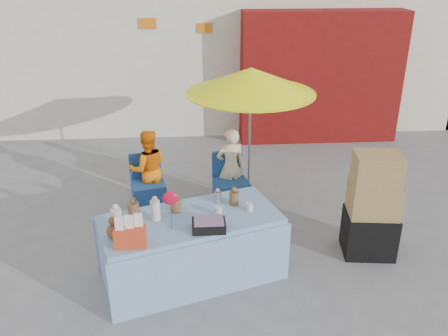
{
  "coord_description": "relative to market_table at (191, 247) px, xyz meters",
  "views": [
    {
      "loc": [
        -0.37,
        -5.06,
        3.57
      ],
      "look_at": [
        0.01,
        0.6,
        1.0
      ],
      "focal_mm": 38.0,
      "sensor_mm": 36.0,
      "label": 1
    }
  ],
  "objects": [
    {
      "name": "chair_right",
      "position": [
        0.62,
        1.7,
        -0.16
      ],
      "size": [
        0.57,
        0.56,
        0.85
      ],
      "rotation": [
        0.0,
        0.0,
        0.22
      ],
      "color": "navy",
      "rests_on": "ground"
    },
    {
      "name": "chair_left",
      "position": [
        -0.63,
        1.7,
        -0.16
      ],
      "size": [
        0.57,
        0.56,
        0.85
      ],
      "rotation": [
        0.0,
        0.0,
        0.22
      ],
      "color": "navy",
      "rests_on": "ground"
    },
    {
      "name": "market_table",
      "position": [
        0.0,
        0.0,
        0.0
      ],
      "size": [
        2.3,
        1.59,
        1.27
      ],
      "rotation": [
        0.0,
        0.0,
        0.32
      ],
      "color": "#83A9D3",
      "rests_on": "ground"
    },
    {
      "name": "ground",
      "position": [
        0.44,
        0.33,
        -0.41
      ],
      "size": [
        80.0,
        80.0,
        0.0
      ],
      "primitive_type": "plane",
      "color": "slate",
      "rests_on": "ground"
    },
    {
      "name": "vendor_beige",
      "position": [
        0.62,
        1.83,
        0.2
      ],
      "size": [
        0.5,
        0.38,
        1.22
      ],
      "primitive_type": "imported",
      "rotation": [
        0.0,
        0.0,
        3.36
      ],
      "color": "beige",
      "rests_on": "ground"
    },
    {
      "name": "box_stack",
      "position": [
        2.29,
        0.34,
        0.23
      ],
      "size": [
        0.69,
        0.59,
        1.4
      ],
      "rotation": [
        0.0,
        0.0,
        -0.12
      ],
      "color": "black",
      "rests_on": "ground"
    },
    {
      "name": "umbrella",
      "position": [
        0.92,
        1.98,
        1.48
      ],
      "size": [
        1.9,
        1.9,
        2.09
      ],
      "color": "gray",
      "rests_on": "ground"
    },
    {
      "name": "vendor_orange",
      "position": [
        -0.63,
        1.83,
        0.2
      ],
      "size": [
        0.68,
        0.58,
        1.22
      ],
      "primitive_type": "imported",
      "rotation": [
        0.0,
        0.0,
        3.36
      ],
      "color": "orange",
      "rests_on": "ground"
    },
    {
      "name": "tarp_bundle",
      "position": [
        -0.77,
        0.54,
        -0.27
      ],
      "size": [
        0.75,
        0.67,
        0.29
      ],
      "primitive_type": "ellipsoid",
      "rotation": [
        0.0,
        0.0,
        -0.27
      ],
      "color": "yellow",
      "rests_on": "ground"
    }
  ]
}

